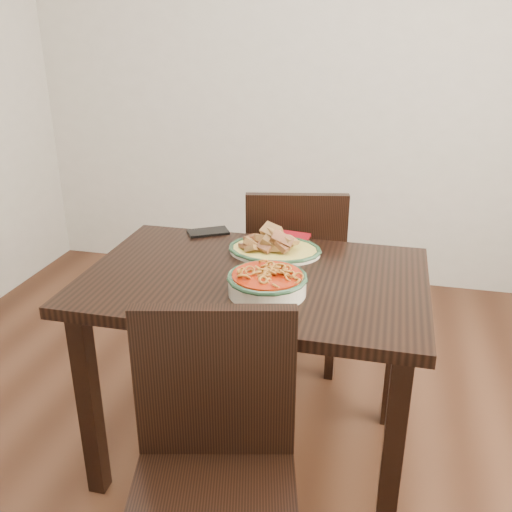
% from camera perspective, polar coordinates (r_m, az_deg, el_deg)
% --- Properties ---
extents(floor, '(3.50, 3.50, 0.00)m').
position_cam_1_polar(floor, '(2.30, -1.48, -19.49)').
color(floor, '#3A1F12').
rests_on(floor, ground).
extents(wall_back, '(3.50, 0.10, 2.60)m').
position_cam_1_polar(wall_back, '(3.44, 6.22, 18.43)').
color(wall_back, beige).
rests_on(wall_back, ground).
extents(dining_table, '(1.14, 0.76, 0.75)m').
position_cam_1_polar(dining_table, '(1.96, -0.14, -4.69)').
color(dining_table, black).
rests_on(dining_table, ground).
extents(chair_far, '(0.50, 0.50, 0.89)m').
position_cam_1_polar(chair_far, '(2.56, 3.84, -1.55)').
color(chair_far, black).
rests_on(chair_far, ground).
extents(chair_near, '(0.51, 0.51, 0.89)m').
position_cam_1_polar(chair_near, '(1.54, -4.24, -19.98)').
color(chair_near, black).
rests_on(chair_near, ground).
extents(fish_plate, '(0.34, 0.26, 0.11)m').
position_cam_1_polar(fish_plate, '(2.08, 1.89, 1.46)').
color(fish_plate, beige).
rests_on(fish_plate, dining_table).
extents(noodle_bowl, '(0.25, 0.25, 0.08)m').
position_cam_1_polar(noodle_bowl, '(1.77, 1.13, -2.49)').
color(noodle_bowl, beige).
rests_on(noodle_bowl, dining_table).
extents(smartphone, '(0.18, 0.15, 0.01)m').
position_cam_1_polar(smartphone, '(2.29, -4.81, 2.41)').
color(smartphone, black).
rests_on(smartphone, dining_table).
extents(napkin, '(0.15, 0.13, 0.01)m').
position_cam_1_polar(napkin, '(2.23, 3.41, 1.87)').
color(napkin, maroon).
rests_on(napkin, dining_table).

